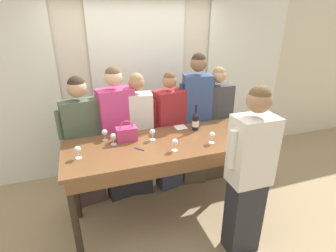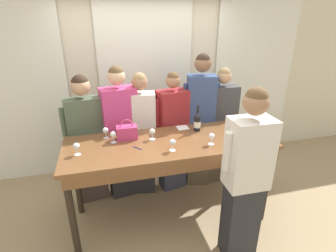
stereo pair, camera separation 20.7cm
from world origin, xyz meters
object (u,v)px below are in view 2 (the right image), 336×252
at_px(wine_glass_front_right, 152,132).
at_px(guest_pink_top, 121,134).
at_px(wine_bottle, 197,122).
at_px(wine_glass_center_left, 76,147).
at_px(tasting_bar, 171,152).
at_px(host_pouring, 246,177).
at_px(wine_glass_front_mid, 172,143).
at_px(guest_olive_jacket, 87,139).
at_px(guest_navy_coat, 200,121).
at_px(wine_glass_center_right, 212,137).
at_px(guest_cream_sweater, 142,134).
at_px(wine_glass_front_left, 113,135).
at_px(wine_glass_center_mid, 105,131).
at_px(guest_beige_cap, 220,126).
at_px(guest_striped_shirt, 173,133).
at_px(handbag, 127,132).

bearing_deg(wine_glass_front_right, guest_pink_top, 122.36).
xyz_separation_m(wine_bottle, wine_glass_front_right, (-0.57, -0.10, -0.02)).
distance_m(wine_glass_center_left, guest_pink_top, 0.84).
relative_size(tasting_bar, host_pouring, 1.29).
xyz_separation_m(tasting_bar, wine_glass_front_mid, (-0.03, -0.19, 0.21)).
distance_m(guest_olive_jacket, guest_navy_coat, 1.50).
xyz_separation_m(wine_glass_center_right, guest_cream_sweater, (-0.63, 0.78, -0.24)).
height_order(wine_glass_front_left, wine_glass_center_mid, same).
bearing_deg(wine_glass_front_left, wine_glass_front_right, -3.88).
bearing_deg(wine_glass_center_mid, guest_beige_cap, 12.16).
distance_m(wine_glass_center_left, guest_striped_shirt, 1.37).
xyz_separation_m(wine_bottle, wine_glass_front_mid, (-0.42, -0.42, -0.02)).
height_order(wine_bottle, guest_cream_sweater, guest_cream_sweater).
xyz_separation_m(tasting_bar, guest_pink_top, (-0.49, 0.63, 0.01)).
height_order(wine_glass_front_left, guest_cream_sweater, guest_cream_sweater).
bearing_deg(wine_glass_front_mid, wine_glass_center_left, 170.70).
xyz_separation_m(wine_glass_front_right, guest_beige_cap, (1.07, 0.50, -0.25)).
height_order(wine_glass_front_mid, guest_pink_top, guest_pink_top).
relative_size(guest_striped_shirt, guest_beige_cap, 0.99).
bearing_deg(wine_glass_front_left, guest_beige_cap, 17.48).
distance_m(guest_olive_jacket, guest_beige_cap, 1.80).
distance_m(wine_glass_center_right, guest_navy_coat, 0.81).
distance_m(wine_glass_front_mid, host_pouring, 0.78).
xyz_separation_m(guest_olive_jacket, guest_pink_top, (0.41, -0.00, 0.03)).
relative_size(tasting_bar, guest_striped_shirt, 1.37).
relative_size(wine_glass_center_right, host_pouring, 0.07).
bearing_deg(guest_navy_coat, guest_pink_top, 180.00).
relative_size(tasting_bar, guest_pink_top, 1.29).
distance_m(wine_glass_front_left, guest_cream_sweater, 0.65).
relative_size(guest_striped_shirt, guest_navy_coat, 0.89).
relative_size(tasting_bar, wine_glass_front_right, 17.71).
distance_m(wine_glass_front_left, wine_glass_front_mid, 0.67).
height_order(handbag, wine_glass_center_right, handbag).
distance_m(wine_glass_front_left, guest_pink_top, 0.52).
height_order(wine_glass_front_left, host_pouring, host_pouring).
distance_m(wine_bottle, wine_glass_center_right, 0.38).
bearing_deg(guest_olive_jacket, guest_striped_shirt, -0.00).
height_order(handbag, wine_glass_center_left, handbag).
xyz_separation_m(wine_glass_center_right, guest_pink_top, (-0.90, 0.78, -0.20)).
bearing_deg(wine_bottle, guest_olive_jacket, 162.96).
bearing_deg(host_pouring, tasting_bar, 128.91).
distance_m(guest_striped_shirt, guest_navy_coat, 0.41).
xyz_separation_m(wine_glass_center_right, guest_striped_shirt, (-0.21, 0.78, -0.27)).
relative_size(wine_bottle, guest_navy_coat, 0.17).
relative_size(wine_glass_front_right, guest_navy_coat, 0.07).
height_order(tasting_bar, guest_beige_cap, guest_beige_cap).
distance_m(tasting_bar, wine_glass_front_left, 0.66).
bearing_deg(wine_glass_center_mid, wine_glass_center_right, -22.08).
height_order(wine_glass_front_mid, guest_cream_sweater, guest_cream_sweater).
relative_size(wine_glass_front_left, guest_striped_shirt, 0.08).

